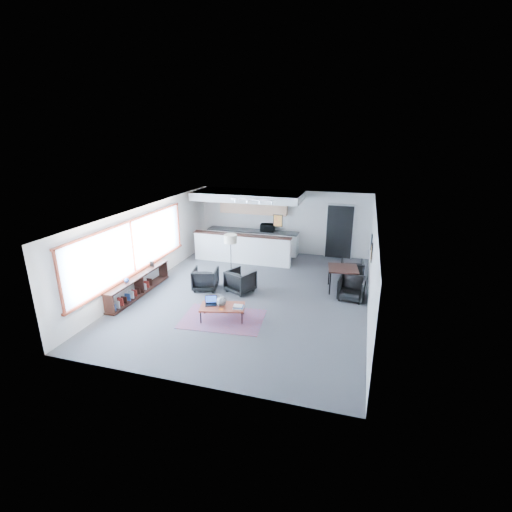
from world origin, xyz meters
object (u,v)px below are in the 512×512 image
(microwave, at_px, (267,227))
(book_stack, at_px, (238,307))
(dining_chair_near, at_px, (351,289))
(armchair_left, at_px, (205,278))
(armchair_right, at_px, (240,280))
(ceramic_pot, at_px, (221,301))
(dining_chair_far, at_px, (352,270))
(floor_lamp, at_px, (231,240))
(dining_table, at_px, (343,270))
(laptop, at_px, (211,302))
(coffee_table, at_px, (222,307))

(microwave, bearing_deg, book_stack, -87.84)
(dining_chair_near, xyz_separation_m, microwave, (-3.57, 3.64, 0.79))
(book_stack, relative_size, microwave, 0.56)
(armchair_left, bearing_deg, armchair_right, 174.77)
(ceramic_pot, distance_m, armchair_left, 2.13)
(dining_chair_far, xyz_separation_m, microwave, (-3.51, 1.99, 0.80))
(ceramic_pot, relative_size, floor_lamp, 0.17)
(book_stack, xyz_separation_m, dining_table, (2.49, 2.88, 0.27))
(armchair_left, bearing_deg, laptop, 106.49)
(coffee_table, distance_m, microwave, 5.97)
(armchair_right, distance_m, dining_chair_far, 3.91)
(armchair_left, bearing_deg, ceramic_pot, 113.54)
(floor_lamp, distance_m, dining_table, 3.82)
(floor_lamp, height_order, microwave, floor_lamp)
(dining_table, height_order, dining_chair_near, dining_table)
(dining_table, bearing_deg, dining_chair_near, -63.10)
(dining_chair_far, bearing_deg, dining_chair_near, 85.12)
(coffee_table, bearing_deg, armchair_right, 79.51)
(book_stack, distance_m, armchair_right, 1.95)
(armchair_left, relative_size, dining_chair_far, 1.22)
(coffee_table, bearing_deg, dining_chair_far, 36.61)
(laptop, bearing_deg, armchair_right, 61.42)
(book_stack, bearing_deg, coffee_table, -179.62)
(laptop, xyz_separation_m, dining_chair_near, (3.59, 2.23, -0.12))
(armchair_right, height_order, dining_chair_far, armchair_right)
(ceramic_pot, bearing_deg, dining_chair_far, 50.52)
(dining_chair_far, height_order, microwave, microwave)
(ceramic_pot, xyz_separation_m, dining_table, (2.97, 2.87, 0.18))
(ceramic_pot, xyz_separation_m, dining_chair_far, (3.23, 3.92, -0.20))
(ceramic_pot, distance_m, dining_chair_far, 5.08)
(coffee_table, bearing_deg, armchair_left, 111.65)
(book_stack, distance_m, dining_chair_far, 4.79)
(coffee_table, distance_m, laptop, 0.36)
(dining_chair_near, bearing_deg, dining_table, 123.36)
(coffee_table, bearing_deg, ceramic_pot, 150.92)
(armchair_left, xyz_separation_m, dining_table, (4.20, 1.14, 0.30))
(armchair_right, xyz_separation_m, dining_chair_far, (3.32, 2.06, -0.07))
(dining_chair_near, bearing_deg, microwave, 140.84)
(coffee_table, relative_size, dining_table, 1.27)
(coffee_table, xyz_separation_m, microwave, (-0.32, 5.91, 0.76))
(laptop, distance_m, ceramic_pot, 0.32)
(ceramic_pot, bearing_deg, book_stack, -0.63)
(book_stack, relative_size, armchair_right, 0.40)
(armchair_right, relative_size, dining_chair_far, 1.23)
(book_stack, relative_size, dining_chair_far, 0.49)
(armchair_left, bearing_deg, dining_chair_near, 174.89)
(coffee_table, xyz_separation_m, armchair_left, (-1.26, 1.74, 0.03))
(dining_chair_far, bearing_deg, floor_lamp, 6.87)
(laptop, relative_size, armchair_left, 0.48)
(book_stack, bearing_deg, dining_chair_far, 55.01)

